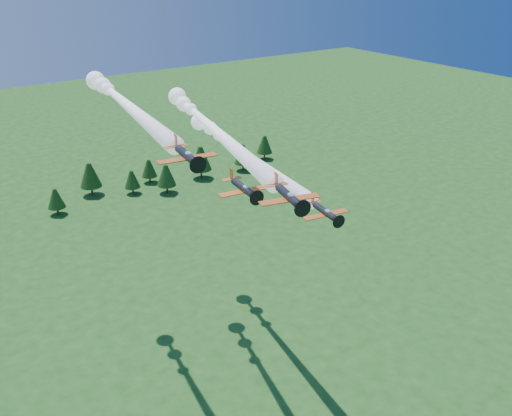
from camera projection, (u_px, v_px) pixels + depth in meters
plane_lead at (209, 125)px, 100.35m from camera, size 18.97×60.83×3.70m
plane_left at (123, 101)px, 98.50m from camera, size 13.13×57.23×3.70m
plane_right at (237, 149)px, 112.75m from camera, size 14.25×58.86×3.70m
plane_slot at (243, 188)px, 85.63m from camera, size 8.40×9.12×2.94m
treeline at (59, 189)px, 178.18m from camera, size 172.41×21.21×11.90m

